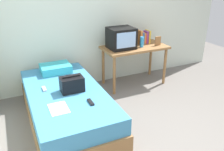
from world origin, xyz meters
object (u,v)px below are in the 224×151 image
Objects in this scene: desk at (135,51)px; water_bottle at (142,42)px; bed at (67,106)px; pillow at (56,68)px; handbag at (72,84)px; remote_dark at (91,102)px; picture_frame at (158,41)px; remote_silver at (44,89)px; tv at (121,38)px; magazine at (59,109)px; book_row at (143,37)px.

water_bottle reaches higher than desk.
bed is 4.35× the size of pillow.
desk is 3.87× the size of handbag.
water_bottle reaches higher than bed.
bed is 12.82× the size of remote_dark.
water_bottle is at bearing -2.44° from pillow.
water_bottle is (0.09, -0.08, 0.18)m from desk.
picture_frame reaches higher than bed.
picture_frame is at bearing 12.16° from remote_silver.
water_bottle is at bearing 174.38° from picture_frame.
magazine is (-1.39, -1.16, -0.42)m from tv.
remote_dark is (0.39, -0.03, 0.01)m from magazine.
magazine is 0.39m from remote_dark.
desk is 4.00× the size of magazine.
picture_frame is 1.13× the size of remote_silver.
bed is 0.54m from magazine.
book_row is 2.02m from remote_dark.
magazine is at bearing -146.57° from book_row.
remote_dark is (0.20, -0.46, 0.26)m from bed.
pillow is at bearing -178.89° from tv.
magazine is (-1.76, -1.07, -0.33)m from water_bottle.
magazine is (-0.19, -0.43, 0.25)m from bed.
desk reaches higher than magazine.
desk is 8.06× the size of remote_silver.
book_row is at bearing 25.71° from bed.
remote_dark is 0.75m from remote_silver.
picture_frame is at bearing -52.18° from book_row.
book_row is 1.72m from pillow.
desk is 0.46m from picture_frame.
desk is (1.47, 0.71, 0.40)m from bed.
handbag reaches higher than magazine.
pillow reaches higher than bed.
picture_frame reaches higher than pillow.
bed is at bearing 146.11° from handbag.
pillow is (0.03, 0.70, 0.31)m from bed.
book_row is 2.11m from remote_silver.
handbag is at bearing -33.89° from bed.
magazine is at bearing -100.98° from pillow.
handbag is (-1.48, -0.69, -0.23)m from water_bottle.
bed is 1.55m from tv.
desk is 0.34m from book_row.
water_bottle is 1.56m from pillow.
remote_dark is at bearing -74.40° from handbag.
handbag reaches higher than pillow.
book_row is at bearing 11.29° from tv.
pillow reaches higher than remote_silver.
remote_dark is (-1.28, -1.17, -0.14)m from desk.
water_bottle reaches higher than remote_silver.
remote_dark is at bearing -81.84° from pillow.
pillow reaches higher than magazine.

